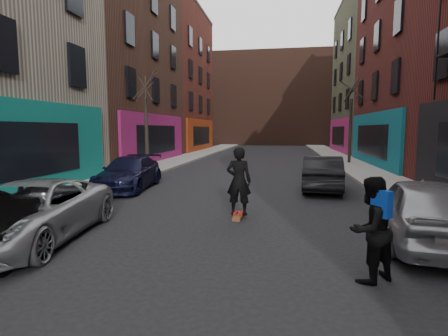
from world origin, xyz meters
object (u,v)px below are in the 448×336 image
(parked_right_end, at_px, (322,173))
(pedestrian, at_px, (371,229))
(skateboard, at_px, (239,216))
(skateboarder, at_px, (239,181))
(tree_right_far, at_px, (351,113))
(parked_left_far, at_px, (31,212))
(parked_left_end, at_px, (129,173))
(tree_left_far, at_px, (146,113))
(parked_right_far, at_px, (423,210))

(parked_right_end, xyz_separation_m, pedestrian, (-0.20, -8.66, 0.18))
(skateboard, relative_size, skateboarder, 0.43)
(tree_right_far, relative_size, parked_right_end, 1.63)
(parked_left_far, xyz_separation_m, parked_left_end, (-0.78, 6.70, 0.00))
(tree_left_far, height_order, skateboard, tree_left_far)
(tree_left_far, height_order, parked_right_far, tree_left_far)
(tree_left_far, bearing_deg, parked_right_far, -46.49)
(skateboard, bearing_deg, skateboarder, 0.00)
(parked_left_end, height_order, skateboard, parked_left_end)
(tree_right_far, height_order, parked_right_end, tree_right_far)
(parked_left_far, relative_size, parked_right_far, 1.10)
(parked_left_end, relative_size, parked_right_far, 1.06)
(tree_right_far, height_order, skateboard, tree_right_far)
(tree_left_far, bearing_deg, parked_right_end, -27.66)
(parked_left_far, relative_size, parked_left_end, 1.04)
(tree_left_far, bearing_deg, parked_left_end, -74.96)
(parked_right_far, xyz_separation_m, skateboard, (-4.17, 1.44, -0.68))
(tree_left_far, relative_size, skateboarder, 3.46)
(parked_right_far, height_order, skateboarder, skateboarder)
(skateboarder, bearing_deg, parked_left_end, -35.34)
(parked_left_end, bearing_deg, skateboarder, -43.66)
(tree_left_far, relative_size, parked_left_end, 1.44)
(tree_right_far, height_order, pedestrian, tree_right_far)
(tree_left_far, xyz_separation_m, skateboard, (6.63, -9.94, -3.33))
(parked_left_far, bearing_deg, parked_right_end, 40.96)
(tree_right_far, xyz_separation_m, parked_left_end, (-10.80, -11.95, -2.87))
(tree_left_far, xyz_separation_m, parked_right_far, (10.80, -11.38, -2.65))
(skateboard, xyz_separation_m, pedestrian, (2.58, -3.64, 0.81))
(tree_left_far, relative_size, pedestrian, 3.80)
(parked_right_far, height_order, pedestrian, pedestrian)
(tree_left_far, distance_m, parked_left_end, 6.74)
(parked_left_far, height_order, parked_left_end, parked_left_end)
(parked_left_far, height_order, parked_right_far, parked_right_far)
(pedestrian, bearing_deg, tree_left_far, -93.70)
(tree_right_far, bearing_deg, skateboard, -109.91)
(parked_left_end, bearing_deg, pedestrian, -50.34)
(tree_left_far, distance_m, parked_right_far, 15.91)
(parked_left_end, xyz_separation_m, skateboarder, (5.03, -3.99, 0.38))
(parked_left_far, xyz_separation_m, parked_right_far, (8.42, 1.28, 0.07))
(parked_left_end, height_order, skateboarder, skateboarder)
(skateboard, bearing_deg, parked_left_far, -144.32)
(tree_left_far, height_order, parked_left_end, tree_left_far)
(parked_right_far, bearing_deg, parked_left_far, 16.62)
(skateboard, xyz_separation_m, skateboarder, (0.00, 0.00, 0.99))
(tree_left_far, xyz_separation_m, parked_right_end, (9.40, -4.93, -2.69))
(skateboard, bearing_deg, parked_right_far, -15.91)
(skateboarder, bearing_deg, tree_left_far, -53.23)
(skateboarder, bearing_deg, parked_left_far, 35.68)
(parked_left_far, bearing_deg, skateboarder, 25.80)
(parked_left_far, bearing_deg, tree_left_far, 93.86)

